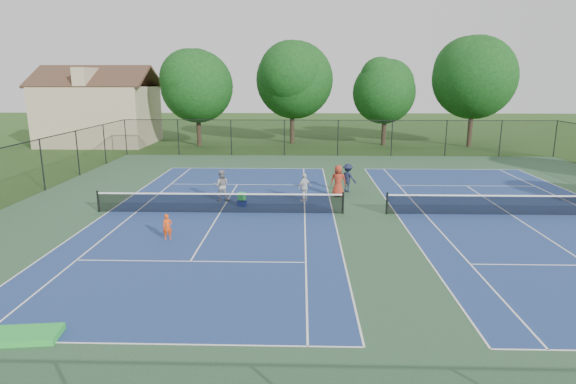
{
  "coord_description": "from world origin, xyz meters",
  "views": [
    {
      "loc": [
        -3.07,
        -22.4,
        6.35
      ],
      "look_at": [
        -3.67,
        -1.0,
        1.3
      ],
      "focal_mm": 30.0,
      "sensor_mm": 36.0,
      "label": 1
    }
  ],
  "objects_px": {
    "tree_back_c": "(386,88)",
    "ball_crate": "(242,203)",
    "tree_back_d": "(475,74)",
    "tree_back_a": "(197,82)",
    "bystander_b": "(348,178)",
    "clapboard_house": "(100,113)",
    "instructor": "(221,186)",
    "bystander_a": "(304,187)",
    "bystander_c": "(338,181)",
    "ball_hopper": "(242,196)",
    "child_player": "(167,227)",
    "tree_back_b": "(292,76)"
  },
  "relations": [
    {
      "from": "child_player",
      "to": "instructor",
      "type": "xyz_separation_m",
      "value": [
        1.15,
        6.34,
        0.31
      ]
    },
    {
      "from": "child_player",
      "to": "ball_crate",
      "type": "distance_m",
      "value": 5.8
    },
    {
      "from": "bystander_a",
      "to": "ball_hopper",
      "type": "bearing_deg",
      "value": -23.35
    },
    {
      "from": "tree_back_b",
      "to": "child_player",
      "type": "xyz_separation_m",
      "value": [
        -4.45,
        -30.01,
        -6.06
      ]
    },
    {
      "from": "child_player",
      "to": "bystander_c",
      "type": "relative_size",
      "value": 0.6
    },
    {
      "from": "tree_back_c",
      "to": "bystander_c",
      "type": "distance_m",
      "value": 22.75
    },
    {
      "from": "clapboard_house",
      "to": "bystander_a",
      "type": "relative_size",
      "value": 7.14
    },
    {
      "from": "tree_back_d",
      "to": "child_player",
      "type": "distance_m",
      "value": 35.84
    },
    {
      "from": "tree_back_c",
      "to": "tree_back_d",
      "type": "xyz_separation_m",
      "value": [
        8.0,
        -1.0,
        1.34
      ]
    },
    {
      "from": "tree_back_b",
      "to": "tree_back_d",
      "type": "height_order",
      "value": "tree_back_d"
    },
    {
      "from": "tree_back_a",
      "to": "tree_back_d",
      "type": "relative_size",
      "value": 0.88
    },
    {
      "from": "tree_back_a",
      "to": "bystander_b",
      "type": "xyz_separation_m",
      "value": [
        12.59,
        -19.39,
        -5.21
      ]
    },
    {
      "from": "tree_back_c",
      "to": "ball_hopper",
      "type": "xyz_separation_m",
      "value": [
        -11.09,
        -23.72,
        -4.96
      ]
    },
    {
      "from": "clapboard_house",
      "to": "bystander_c",
      "type": "height_order",
      "value": "clapboard_house"
    },
    {
      "from": "tree_back_c",
      "to": "clapboard_house",
      "type": "bearing_deg",
      "value": -180.0
    },
    {
      "from": "tree_back_c",
      "to": "bystander_c",
      "type": "bearing_deg",
      "value": -105.68
    },
    {
      "from": "instructor",
      "to": "clapboard_house",
      "type": "bearing_deg",
      "value": -62.55
    },
    {
      "from": "instructor",
      "to": "ball_hopper",
      "type": "xyz_separation_m",
      "value": [
        1.21,
        -1.05,
        -0.33
      ]
    },
    {
      "from": "clapboard_house",
      "to": "ball_crate",
      "type": "relative_size",
      "value": 26.86
    },
    {
      "from": "ball_crate",
      "to": "ball_hopper",
      "type": "xyz_separation_m",
      "value": [
        0.0,
        0.0,
        0.36
      ]
    },
    {
      "from": "tree_back_a",
      "to": "tree_back_d",
      "type": "height_order",
      "value": "tree_back_d"
    },
    {
      "from": "tree_back_d",
      "to": "ball_crate",
      "type": "bearing_deg",
      "value": -130.03
    },
    {
      "from": "tree_back_a",
      "to": "bystander_b",
      "type": "distance_m",
      "value": 23.7
    },
    {
      "from": "tree_back_d",
      "to": "bystander_c",
      "type": "distance_m",
      "value": 25.5
    },
    {
      "from": "tree_back_a",
      "to": "bystander_a",
      "type": "bearing_deg",
      "value": -64.92
    },
    {
      "from": "clapboard_house",
      "to": "ball_crate",
      "type": "bearing_deg",
      "value": -54.52
    },
    {
      "from": "tree_back_b",
      "to": "child_player",
      "type": "bearing_deg",
      "value": -98.44
    },
    {
      "from": "ball_crate",
      "to": "tree_back_b",
      "type": "bearing_deg",
      "value": 85.17
    },
    {
      "from": "tree_back_d",
      "to": "ball_hopper",
      "type": "height_order",
      "value": "tree_back_d"
    },
    {
      "from": "clapboard_house",
      "to": "bystander_b",
      "type": "relative_size",
      "value": 6.55
    },
    {
      "from": "bystander_c",
      "to": "ball_hopper",
      "type": "xyz_separation_m",
      "value": [
        -5.07,
        -2.27,
        -0.36
      ]
    },
    {
      "from": "tree_back_b",
      "to": "tree_back_c",
      "type": "height_order",
      "value": "tree_back_b"
    },
    {
      "from": "tree_back_b",
      "to": "bystander_c",
      "type": "relative_size",
      "value": 5.71
    },
    {
      "from": "tree_back_d",
      "to": "instructor",
      "type": "height_order",
      "value": "tree_back_d"
    },
    {
      "from": "instructor",
      "to": "ball_crate",
      "type": "bearing_deg",
      "value": 131.77
    },
    {
      "from": "tree_back_d",
      "to": "bystander_b",
      "type": "bearing_deg",
      "value": -124.66
    },
    {
      "from": "tree_back_b",
      "to": "tree_back_d",
      "type": "distance_m",
      "value": 17.12
    },
    {
      "from": "bystander_a",
      "to": "bystander_c",
      "type": "xyz_separation_m",
      "value": [
        1.87,
        1.15,
        0.12
      ]
    },
    {
      "from": "bystander_b",
      "to": "ball_crate",
      "type": "relative_size",
      "value": 4.1
    },
    {
      "from": "tree_back_b",
      "to": "bystander_b",
      "type": "distance_m",
      "value": 22.44
    },
    {
      "from": "tree_back_c",
      "to": "clapboard_house",
      "type": "height_order",
      "value": "tree_back_c"
    },
    {
      "from": "tree_back_c",
      "to": "bystander_b",
      "type": "height_order",
      "value": "tree_back_c"
    },
    {
      "from": "tree_back_c",
      "to": "ball_crate",
      "type": "distance_m",
      "value": 26.72
    },
    {
      "from": "clapboard_house",
      "to": "tree_back_d",
      "type": "bearing_deg",
      "value": -1.59
    },
    {
      "from": "child_player",
      "to": "bystander_c",
      "type": "xyz_separation_m",
      "value": [
        7.43,
        7.56,
        0.35
      ]
    },
    {
      "from": "tree_back_a",
      "to": "tree_back_d",
      "type": "bearing_deg",
      "value": 0.0
    },
    {
      "from": "bystander_b",
      "to": "ball_crate",
      "type": "height_order",
      "value": "bystander_b"
    },
    {
      "from": "tree_back_a",
      "to": "tree_back_c",
      "type": "distance_m",
      "value": 18.04
    },
    {
      "from": "tree_back_b",
      "to": "instructor",
      "type": "relative_size",
      "value": 5.93
    },
    {
      "from": "tree_back_c",
      "to": "bystander_a",
      "type": "height_order",
      "value": "tree_back_c"
    }
  ]
}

